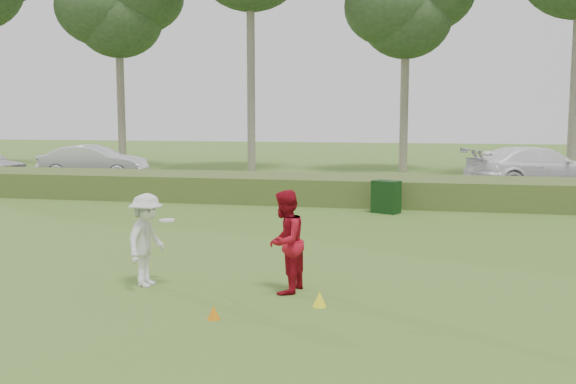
% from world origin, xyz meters
% --- Properties ---
extents(ground, '(120.00, 120.00, 0.00)m').
position_xyz_m(ground, '(0.00, 0.00, 0.00)').
color(ground, '#3F6622').
rests_on(ground, ground).
extents(reed_strip, '(80.00, 3.00, 0.90)m').
position_xyz_m(reed_strip, '(0.00, 12.00, 0.45)').
color(reed_strip, '#425A24').
rests_on(reed_strip, ground).
extents(park_road, '(80.00, 6.00, 0.06)m').
position_xyz_m(park_road, '(0.00, 17.00, 0.03)').
color(park_road, '#2D2D2D').
rests_on(park_road, ground).
extents(tree_2, '(6.50, 6.50, 12.00)m').
position_xyz_m(tree_2, '(-14.00, 24.00, 8.97)').
color(tree_2, gray).
rests_on(tree_2, ground).
extents(tree_4, '(6.24, 6.24, 11.50)m').
position_xyz_m(tree_4, '(2.00, 24.50, 8.59)').
color(tree_4, gray).
rests_on(tree_4, ground).
extents(player_white, '(0.88, 1.12, 1.68)m').
position_xyz_m(player_white, '(-1.80, 0.20, 0.84)').
color(player_white, silver).
rests_on(player_white, ground).
extents(player_red, '(0.81, 0.97, 1.79)m').
position_xyz_m(player_red, '(0.73, 0.28, 0.90)').
color(player_red, maroon).
rests_on(player_red, ground).
extents(cone_orange, '(0.20, 0.20, 0.22)m').
position_xyz_m(cone_orange, '(-0.02, -1.39, 0.11)').
color(cone_orange, orange).
rests_on(cone_orange, ground).
extents(cone_yellow, '(0.22, 0.22, 0.25)m').
position_xyz_m(cone_yellow, '(1.45, -0.42, 0.12)').
color(cone_yellow, '#FFF11A').
rests_on(cone_yellow, ground).
extents(utility_cabinet, '(0.96, 0.81, 1.02)m').
position_xyz_m(utility_cabinet, '(1.93, 9.76, 0.51)').
color(utility_cabinet, black).
rests_on(utility_cabinet, ground).
extents(car_mid, '(5.03, 2.31, 1.60)m').
position_xyz_m(car_mid, '(-11.92, 16.85, 0.86)').
color(car_mid, silver).
rests_on(car_mid, park_road).
extents(car_right, '(6.36, 4.44, 1.71)m').
position_xyz_m(car_right, '(7.62, 17.18, 0.91)').
color(car_right, white).
rests_on(car_right, park_road).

